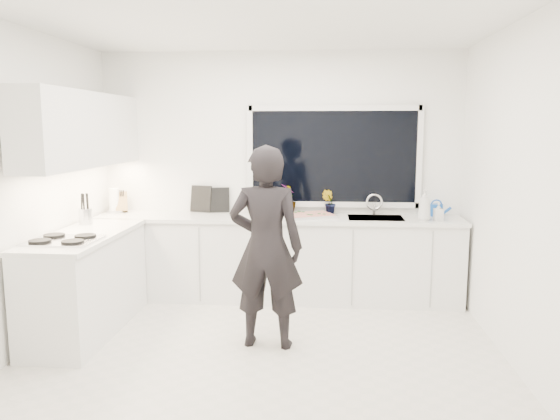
{
  "coord_description": "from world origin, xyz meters",
  "views": [
    {
      "loc": [
        0.51,
        -4.34,
        1.88
      ],
      "look_at": [
        0.11,
        0.4,
        1.15
      ],
      "focal_mm": 35.0,
      "sensor_mm": 36.0,
      "label": 1
    }
  ],
  "objects": [
    {
      "name": "floor",
      "position": [
        0.0,
        0.0,
        -0.01
      ],
      "size": [
        4.0,
        3.5,
        0.02
      ],
      "primitive_type": "cube",
      "color": "beige",
      "rests_on": "ground"
    },
    {
      "name": "wall_back",
      "position": [
        0.0,
        1.76,
        1.35
      ],
      "size": [
        4.0,
        0.02,
        2.7
      ],
      "primitive_type": "cube",
      "color": "white",
      "rests_on": "ground"
    },
    {
      "name": "wall_left",
      "position": [
        -2.01,
        0.0,
        1.35
      ],
      "size": [
        0.02,
        3.5,
        2.7
      ],
      "primitive_type": "cube",
      "color": "white",
      "rests_on": "ground"
    },
    {
      "name": "wall_right",
      "position": [
        2.01,
        0.0,
        1.35
      ],
      "size": [
        0.02,
        3.5,
        2.7
      ],
      "primitive_type": "cube",
      "color": "white",
      "rests_on": "ground"
    },
    {
      "name": "ceiling",
      "position": [
        0.0,
        0.0,
        2.71
      ],
      "size": [
        4.0,
        3.5,
        0.02
      ],
      "primitive_type": "cube",
      "color": "white",
      "rests_on": "wall_back"
    },
    {
      "name": "window",
      "position": [
        0.6,
        1.73,
        1.55
      ],
      "size": [
        1.8,
        0.02,
        1.0
      ],
      "primitive_type": "cube",
      "color": "black",
      "rests_on": "wall_back"
    },
    {
      "name": "base_cabinets_back",
      "position": [
        0.0,
        1.45,
        0.44
      ],
      "size": [
        3.92,
        0.58,
        0.88
      ],
      "primitive_type": "cube",
      "color": "white",
      "rests_on": "floor"
    },
    {
      "name": "base_cabinets_left",
      "position": [
        -1.67,
        0.35,
        0.44
      ],
      "size": [
        0.58,
        1.6,
        0.88
      ],
      "primitive_type": "cube",
      "color": "white",
      "rests_on": "floor"
    },
    {
      "name": "countertop_back",
      "position": [
        0.0,
        1.44,
        0.9
      ],
      "size": [
        3.94,
        0.62,
        0.04
      ],
      "primitive_type": "cube",
      "color": "silver",
      "rests_on": "base_cabinets_back"
    },
    {
      "name": "countertop_left",
      "position": [
        -1.67,
        0.35,
        0.9
      ],
      "size": [
        0.62,
        1.6,
        0.04
      ],
      "primitive_type": "cube",
      "color": "silver",
      "rests_on": "base_cabinets_left"
    },
    {
      "name": "upper_cabinets",
      "position": [
        -1.79,
        0.7,
        1.85
      ],
      "size": [
        0.34,
        2.1,
        0.7
      ],
      "primitive_type": "cube",
      "color": "white",
      "rests_on": "wall_left"
    },
    {
      "name": "sink",
      "position": [
        1.05,
        1.45,
        0.87
      ],
      "size": [
        0.58,
        0.42,
        0.14
      ],
      "primitive_type": "cube",
      "color": "silver",
      "rests_on": "countertop_back"
    },
    {
      "name": "faucet",
      "position": [
        1.05,
        1.65,
        1.03
      ],
      "size": [
        0.03,
        0.03,
        0.22
      ],
      "primitive_type": "cylinder",
      "color": "silver",
      "rests_on": "countertop_back"
    },
    {
      "name": "stovetop",
      "position": [
        -1.69,
        -0.0,
        0.94
      ],
      "size": [
        0.56,
        0.48,
        0.03
      ],
      "primitive_type": "cube",
      "color": "black",
      "rests_on": "countertop_left"
    },
    {
      "name": "person",
      "position": [
        0.02,
        0.15,
        0.87
      ],
      "size": [
        0.65,
        0.45,
        1.73
      ],
      "primitive_type": "imported",
      "rotation": [
        0.0,
        0.0,
        3.09
      ],
      "color": "black",
      "rests_on": "floor"
    },
    {
      "name": "pizza_tray",
      "position": [
        0.34,
        1.42,
        0.94
      ],
      "size": [
        0.62,
        0.55,
        0.03
      ],
      "primitive_type": "cube",
      "rotation": [
        0.0,
        0.0,
        0.43
      ],
      "color": "silver",
      "rests_on": "countertop_back"
    },
    {
      "name": "pizza",
      "position": [
        0.34,
        1.42,
        0.95
      ],
      "size": [
        0.56,
        0.49,
        0.01
      ],
      "primitive_type": "cube",
      "rotation": [
        0.0,
        0.0,
        0.43
      ],
      "color": "red",
      "rests_on": "pizza_tray"
    },
    {
      "name": "watering_can",
      "position": [
        1.71,
        1.61,
        0.98
      ],
      "size": [
        0.16,
        0.16,
        0.13
      ],
      "primitive_type": "cylinder",
      "rotation": [
        0.0,
        0.0,
        0.19
      ],
      "color": "#124BAE",
      "rests_on": "countertop_back"
    },
    {
      "name": "paper_towel_roll",
      "position": [
        -1.85,
        1.55,
        1.05
      ],
      "size": [
        0.13,
        0.13,
        0.26
      ],
      "primitive_type": "cylinder",
      "rotation": [
        0.0,
        0.0,
        0.18
      ],
      "color": "white",
      "rests_on": "countertop_back"
    },
    {
      "name": "knife_block",
      "position": [
        -1.78,
        1.59,
        1.03
      ],
      "size": [
        0.16,
        0.14,
        0.22
      ],
      "primitive_type": "cube",
      "rotation": [
        0.0,
        0.0,
        0.37
      ],
      "color": "olive",
      "rests_on": "countertop_back"
    },
    {
      "name": "utensil_crock",
      "position": [
        -1.85,
        0.8,
        1.0
      ],
      "size": [
        0.16,
        0.16,
        0.16
      ],
      "primitive_type": "cylinder",
      "rotation": [
        0.0,
        0.0,
        0.3
      ],
      "color": "silver",
      "rests_on": "countertop_left"
    },
    {
      "name": "picture_frame_large",
      "position": [
        -0.68,
        1.69,
        1.06
      ],
      "size": [
        0.22,
        0.06,
        0.28
      ],
      "primitive_type": "cube",
      "rotation": [
        0.0,
        0.0,
        0.2
      ],
      "color": "black",
      "rests_on": "countertop_back"
    },
    {
      "name": "picture_frame_small",
      "position": [
        -0.89,
        1.69,
        1.07
      ],
      "size": [
        0.25,
        0.09,
        0.3
      ],
      "primitive_type": "cube",
      "rotation": [
        0.0,
        0.0,
        -0.27
      ],
      "color": "black",
      "rests_on": "countertop_back"
    },
    {
      "name": "herb_plants",
      "position": [
        0.03,
        1.61,
        1.07
      ],
      "size": [
        1.01,
        0.25,
        0.34
      ],
      "color": "#26662D",
      "rests_on": "countertop_back"
    },
    {
      "name": "soap_bottles",
      "position": [
        1.56,
        1.3,
        1.07
      ],
      "size": [
        0.26,
        0.14,
        0.32
      ],
      "color": "#D8BF66",
      "rests_on": "countertop_back"
    }
  ]
}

